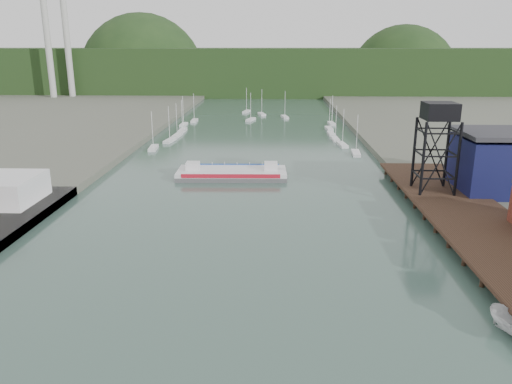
{
  "coord_description": "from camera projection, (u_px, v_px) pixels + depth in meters",
  "views": [
    {
      "loc": [
        6.0,
        -30.97,
        27.72
      ],
      "look_at": [
        3.0,
        49.49,
        4.0
      ],
      "focal_mm": 35.0,
      "sensor_mm": 36.0,
      "label": 1
    }
  ],
  "objects": [
    {
      "name": "chain_ferry",
      "position": [
        232.0,
        173.0,
        108.7
      ],
      "size": [
        23.83,
        10.22,
        3.4
      ],
      "rotation": [
        0.0,
        0.0,
        0.03
      ],
      "color": "#4F4F51",
      "rests_on": "ground"
    },
    {
      "name": "lift_tower",
      "position": [
        439.0,
        117.0,
        87.66
      ],
      "size": [
        6.5,
        6.5,
        16.0
      ],
      "color": "black",
      "rests_on": "east_pier"
    },
    {
      "name": "smokestacks",
      "position": [
        57.0,
        41.0,
        255.91
      ],
      "size": [
        11.2,
        8.2,
        60.0
      ],
      "color": "#ACACA7",
      "rests_on": "ground"
    },
    {
      "name": "marina_sailboats",
      "position": [
        257.0,
        129.0,
        170.36
      ],
      "size": [
        57.71,
        92.65,
        0.9
      ],
      "color": "silver",
      "rests_on": "ground"
    },
    {
      "name": "east_pier",
      "position": [
        469.0,
        215.0,
        79.01
      ],
      "size": [
        14.0,
        70.0,
        2.45
      ],
      "color": "black",
      "rests_on": "ground"
    },
    {
      "name": "distant_hills",
      "position": [
        260.0,
        73.0,
        323.81
      ],
      "size": [
        500.0,
        120.0,
        80.0
      ],
      "color": "#1B3115",
      "rests_on": "ground"
    }
  ]
}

